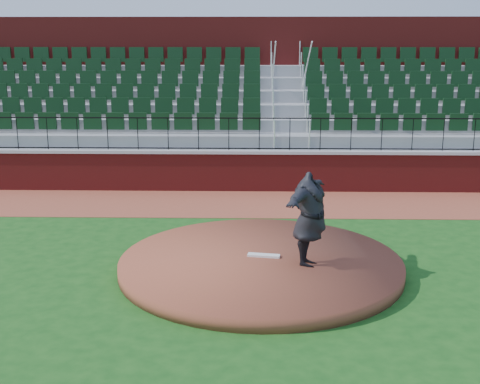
# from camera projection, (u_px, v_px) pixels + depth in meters

# --- Properties ---
(ground) EXTENTS (90.00, 90.00, 0.00)m
(ground) POSITION_uv_depth(u_px,v_px,m) (238.00, 270.00, 13.02)
(ground) COLOR #164814
(ground) RESTS_ON ground
(warning_track) EXTENTS (34.00, 3.20, 0.01)m
(warning_track) POSITION_uv_depth(u_px,v_px,m) (243.00, 203.00, 18.26)
(warning_track) COLOR brown
(warning_track) RESTS_ON ground
(field_wall) EXTENTS (34.00, 0.35, 1.20)m
(field_wall) POSITION_uv_depth(u_px,v_px,m) (244.00, 172.00, 19.67)
(field_wall) COLOR maroon
(field_wall) RESTS_ON ground
(wall_cap) EXTENTS (34.00, 0.45, 0.10)m
(wall_cap) POSITION_uv_depth(u_px,v_px,m) (244.00, 152.00, 19.51)
(wall_cap) COLOR #B7B7B7
(wall_cap) RESTS_ON field_wall
(wall_railing) EXTENTS (34.00, 0.05, 1.00)m
(wall_railing) POSITION_uv_depth(u_px,v_px,m) (244.00, 134.00, 19.38)
(wall_railing) COLOR black
(wall_railing) RESTS_ON wall_cap
(seating_stands) EXTENTS (34.00, 5.10, 4.60)m
(seating_stands) POSITION_uv_depth(u_px,v_px,m) (245.00, 109.00, 21.91)
(seating_stands) COLOR gray
(seating_stands) RESTS_ON ground
(concourse_wall) EXTENTS (34.00, 0.50, 5.50)m
(concourse_wall) POSITION_uv_depth(u_px,v_px,m) (246.00, 89.00, 24.52)
(concourse_wall) COLOR maroon
(concourse_wall) RESTS_ON ground
(pitchers_mound) EXTENTS (5.85, 5.85, 0.25)m
(pitchers_mound) POSITION_uv_depth(u_px,v_px,m) (260.00, 264.00, 12.96)
(pitchers_mound) COLOR brown
(pitchers_mound) RESTS_ON ground
(pitching_rubber) EXTENTS (0.69, 0.28, 0.05)m
(pitching_rubber) POSITION_uv_depth(u_px,v_px,m) (264.00, 255.00, 13.06)
(pitching_rubber) COLOR white
(pitching_rubber) RESTS_ON pitchers_mound
(pitcher) EXTENTS (1.37, 2.44, 1.92)m
(pitcher) POSITION_uv_depth(u_px,v_px,m) (309.00, 219.00, 12.35)
(pitcher) COLOR black
(pitcher) RESTS_ON pitchers_mound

